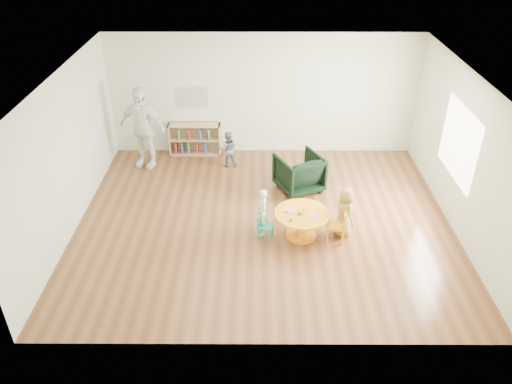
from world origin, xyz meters
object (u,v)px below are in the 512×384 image
kid_chair_right (339,224)px  child_right (344,212)px  kid_chair_left (264,225)px  armchair (299,173)px  child_left (262,213)px  adult_caretaker (142,128)px  activity_table (302,220)px  bookshelf (194,139)px  toddler (228,149)px

kid_chair_right → child_right: (0.11, 0.16, 0.15)m
kid_chair_left → armchair: bearing=172.4°
child_left → adult_caretaker: adult_caretaker is taller
kid_chair_right → child_right: child_right is taller
activity_table → armchair: size_ratio=1.15×
bookshelf → armchair: bearing=-35.6°
activity_table → adult_caretaker: (-3.33, 2.71, 0.58)m
toddler → kid_chair_left: bearing=102.7°
bookshelf → child_left: (1.57, -3.26, 0.09)m
activity_table → child_left: 0.73m
armchair → child_left: size_ratio=0.94×
toddler → adult_caretaker: adult_caretaker is taller
kid_chair_right → armchair: (-0.58, 1.76, 0.06)m
bookshelf → armchair: 2.88m
child_left → child_right: bearing=74.1°
bookshelf → child_right: (3.03, -3.28, 0.12)m
activity_table → kid_chair_right: (0.64, -0.11, -0.01)m
toddler → child_right: bearing=126.8°
kid_chair_right → activity_table: bearing=91.0°
activity_table → bookshelf: 4.03m
bookshelf → adult_caretaker: bearing=-149.5°
kid_chair_left → child_left: 0.22m
kid_chair_right → child_right: bearing=-23.3°
kid_chair_right → bookshelf: bearing=51.4°
kid_chair_left → toddler: toddler is taller
bookshelf → toddler: 1.05m
activity_table → kid_chair_left: bearing=-176.5°
child_left → child_right: (1.47, -0.02, 0.03)m
kid_chair_left → armchair: size_ratio=0.57×
activity_table → child_right: 0.77m
kid_chair_left → child_right: child_right is taller
activity_table → bookshelf: bookshelf is taller
kid_chair_left → bookshelf: (-1.60, 3.36, 0.10)m
bookshelf → child_left: bearing=-64.3°
armchair → child_left: child_left is taller
kid_chair_right → child_left: 1.38m
armchair → adult_caretaker: adult_caretaker is taller
adult_caretaker → toddler: bearing=17.1°
kid_chair_left → child_right: bearing=109.9°
armchair → adult_caretaker: (-3.39, 1.06, 0.53)m
adult_caretaker → child_right: bearing=-15.3°
activity_table → kid_chair_right: bearing=-10.1°
bookshelf → child_left: 3.62m
kid_chair_left → kid_chair_right: size_ratio=0.80×
armchair → child_right: size_ratio=0.89×
activity_table → toddler: toddler is taller
bookshelf → activity_table: bearing=-55.5°
kid_chair_left → adult_caretaker: adult_caretaker is taller
activity_table → armchair: (0.06, 1.64, 0.05)m
bookshelf → adult_caretaker: 1.33m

